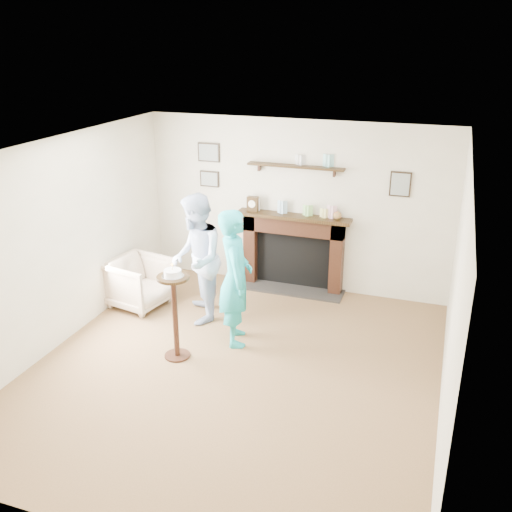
{
  "coord_description": "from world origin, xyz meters",
  "views": [
    {
      "loc": [
        2.07,
        -5.23,
        3.59
      ],
      "look_at": [
        -0.06,
        0.9,
        1.05
      ],
      "focal_mm": 40.0,
      "sensor_mm": 36.0,
      "label": 1
    }
  ],
  "objects_px": {
    "man": "(199,318)",
    "armchair": "(141,305)",
    "woman": "(236,340)",
    "pedestal_table": "(174,301)"
  },
  "relations": [
    {
      "from": "man",
      "to": "woman",
      "type": "height_order",
      "value": "man"
    },
    {
      "from": "woman",
      "to": "pedestal_table",
      "type": "xyz_separation_m",
      "value": [
        -0.53,
        -0.59,
        0.73
      ]
    },
    {
      "from": "man",
      "to": "armchair",
      "type": "bearing_deg",
      "value": -120.44
    },
    {
      "from": "man",
      "to": "pedestal_table",
      "type": "relative_size",
      "value": 1.44
    },
    {
      "from": "woman",
      "to": "pedestal_table",
      "type": "distance_m",
      "value": 1.08
    },
    {
      "from": "armchair",
      "to": "man",
      "type": "distance_m",
      "value": 0.95
    },
    {
      "from": "man",
      "to": "woman",
      "type": "distance_m",
      "value": 0.79
    },
    {
      "from": "man",
      "to": "pedestal_table",
      "type": "distance_m",
      "value": 1.23
    },
    {
      "from": "armchair",
      "to": "woman",
      "type": "xyz_separation_m",
      "value": [
        1.64,
        -0.49,
        0.0
      ]
    },
    {
      "from": "man",
      "to": "woman",
      "type": "xyz_separation_m",
      "value": [
        0.69,
        -0.39,
        0.0
      ]
    }
  ]
}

